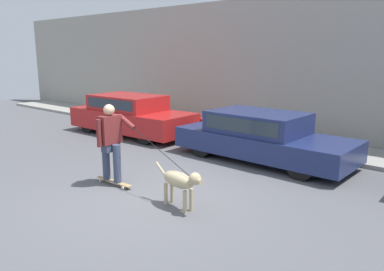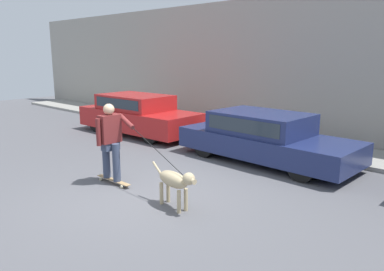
{
  "view_description": "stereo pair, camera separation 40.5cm",
  "coord_description": "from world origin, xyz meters",
  "px_view_note": "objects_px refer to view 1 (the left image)",
  "views": [
    {
      "loc": [
        5.11,
        -4.72,
        2.7
      ],
      "look_at": [
        -0.03,
        1.44,
        0.95
      ],
      "focal_mm": 35.0,
      "sensor_mm": 36.0,
      "label": 1
    },
    {
      "loc": [
        5.42,
        -4.45,
        2.7
      ],
      "look_at": [
        -0.03,
        1.44,
        0.95
      ],
      "focal_mm": 35.0,
      "sensor_mm": 36.0,
      "label": 2
    }
  ],
  "objects_px": {
    "parked_car_1": "(261,137)",
    "fire_hydrant": "(202,129)",
    "skateboarder": "(111,140)",
    "parked_car_0": "(131,115)",
    "dog": "(180,181)"
  },
  "relations": [
    {
      "from": "skateboarder",
      "to": "fire_hydrant",
      "type": "distance_m",
      "value": 4.52
    },
    {
      "from": "parked_car_1",
      "to": "skateboarder",
      "type": "xyz_separation_m",
      "value": [
        -1.46,
        -3.65,
        0.36
      ]
    },
    {
      "from": "parked_car_0",
      "to": "parked_car_1",
      "type": "xyz_separation_m",
      "value": [
        5.06,
        0.0,
        -0.04
      ]
    },
    {
      "from": "dog",
      "to": "skateboarder",
      "type": "distance_m",
      "value": 1.99
    },
    {
      "from": "skateboarder",
      "to": "parked_car_1",
      "type": "bearing_deg",
      "value": 67.55
    },
    {
      "from": "parked_car_1",
      "to": "fire_hydrant",
      "type": "distance_m",
      "value": 2.6
    },
    {
      "from": "dog",
      "to": "fire_hydrant",
      "type": "xyz_separation_m",
      "value": [
        -2.98,
        4.38,
        -0.1
      ]
    },
    {
      "from": "parked_car_0",
      "to": "fire_hydrant",
      "type": "xyz_separation_m",
      "value": [
        2.56,
        0.71,
        -0.25
      ]
    },
    {
      "from": "dog",
      "to": "skateboarder",
      "type": "xyz_separation_m",
      "value": [
        -1.94,
        0.03,
        0.46
      ]
    },
    {
      "from": "skateboarder",
      "to": "fire_hydrant",
      "type": "height_order",
      "value": "skateboarder"
    },
    {
      "from": "parked_car_1",
      "to": "dog",
      "type": "bearing_deg",
      "value": -80.89
    },
    {
      "from": "parked_car_1",
      "to": "skateboarder",
      "type": "distance_m",
      "value": 3.95
    },
    {
      "from": "parked_car_1",
      "to": "fire_hydrant",
      "type": "bearing_deg",
      "value": 165.97
    },
    {
      "from": "fire_hydrant",
      "to": "skateboarder",
      "type": "bearing_deg",
      "value": -76.59
    },
    {
      "from": "skateboarder",
      "to": "fire_hydrant",
      "type": "relative_size",
      "value": 3.59
    }
  ]
}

